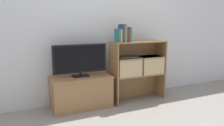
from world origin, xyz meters
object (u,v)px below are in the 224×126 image
Objects in this scene: tv at (80,59)px; book_mustard at (119,36)px; storage_basket_left at (127,66)px; book_teal at (117,35)px; book_olive at (124,33)px; book_navy at (121,33)px; storage_basket_right at (150,64)px; laptop at (127,57)px; book_forest at (128,34)px; book_maroon at (126,35)px; tv_stand at (81,92)px.

tv is 0.63m from book_mustard.
book_mustard is 0.47m from storage_basket_left.
book_teal is 0.11m from book_olive.
book_navy reaches higher than storage_basket_right.
book_mustard is at bearing -168.04° from laptop.
storage_basket_right is at bearing 3.53° from book_navy.
storage_basket_left is (0.01, 0.03, -0.46)m from book_forest.
book_navy is at bearing -164.57° from storage_basket_left.
book_teal is 0.49× the size of storage_basket_left.
book_mustard reaches higher than storage_basket_right.
laptop is (0.11, 0.03, -0.35)m from book_navy.
book_mustard is 0.85× the size of book_forest.
book_navy is 1.30× the size of book_maroon.
storage_basket_right is (1.07, -0.07, 0.32)m from tv_stand.
book_mustard is (0.53, -0.11, 0.76)m from tv_stand.
book_mustard is at bearing -168.04° from storage_basket_left.
book_olive reaches higher than book_forest.
storage_basket_left is at bearing 9.97° from book_teal.
book_mustard is 0.35m from laptop.
book_maroon reaches higher than book_teal.
tv is 0.76m from book_forest.
book_navy is 0.11m from book_forest.
book_forest reaches higher than storage_basket_right.
tv is 0.68m from laptop.
book_forest is at bearing -99.16° from laptop.
book_navy reaches higher than book_maroon.
book_navy is (0.06, 0.00, 0.03)m from book_teal.
tv is at bearing 170.23° from book_olive.
storage_basket_right is at bearing 3.80° from book_olive.
storage_basket_left is at bearing 80.84° from book_forest.
book_maroon is 0.50× the size of storage_basket_right.
book_forest is at bearing -175.52° from storage_basket_right.
book_teal reaches higher than book_mustard.
book_navy is at bearing -164.57° from laptop.
storage_basket_left is 0.39m from storage_basket_right.
book_olive is at bearing -176.20° from storage_basket_right.
storage_basket_left is at bearing 15.43° from book_navy.
tv is 3.00× the size of book_olive.
book_maroon is (0.64, -0.11, 0.77)m from tv_stand.
book_olive is at bearing -157.90° from laptop.
storage_basket_left is 1.00× the size of storage_basket_right.
book_maroon is 0.32m from laptop.
book_forest reaches higher than book_maroon.
book_teal is 0.37m from laptop.
tv reaches higher than laptop.
tv is 0.70m from storage_basket_left.
book_forest is at bearing -8.88° from tv_stand.
book_teal is at bearing -11.85° from tv_stand.
storage_basket_left is (0.04, 0.03, -0.45)m from book_maroon.
book_navy is 0.08m from book_maroon.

